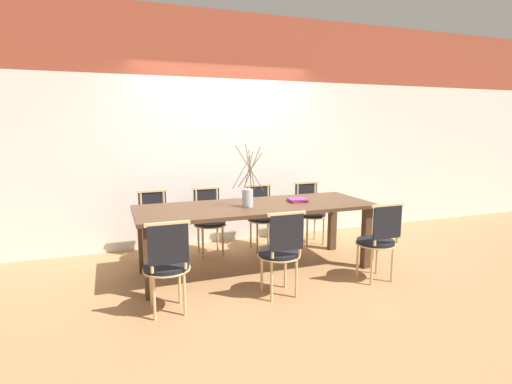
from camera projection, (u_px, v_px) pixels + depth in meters
name	position (u px, v px, depth m)	size (l,w,h in m)	color
ground_plane	(256.00, 269.00, 4.67)	(16.00, 16.00, 0.00)	#9E7047
wall_rear	(224.00, 130.00, 5.62)	(12.00, 0.06, 3.20)	silver
dining_table	(256.00, 213.00, 4.56)	(2.69, 0.97, 0.77)	#4C3321
chair_near_leftend	(167.00, 263.00, 3.49)	(0.42, 0.42, 0.87)	black
chair_near_left	(281.00, 250.00, 3.87)	(0.42, 0.42, 0.87)	black
chair_near_center	(379.00, 238.00, 4.26)	(0.42, 0.42, 0.87)	black
chair_far_leftend	(154.00, 223.00, 4.94)	(0.42, 0.42, 0.87)	black
chair_far_left	(209.00, 218.00, 5.18)	(0.42, 0.42, 0.87)	black
chair_far_center	(262.00, 214.00, 5.43)	(0.42, 0.42, 0.87)	black
chair_far_right	(310.00, 210.00, 5.69)	(0.42, 0.42, 0.87)	black
vase_centerpiece	(248.00, 196.00, 4.42)	(0.37, 0.37, 0.70)	#B2BCC1
book_stack	(298.00, 200.00, 4.74)	(0.23, 0.20, 0.04)	maroon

